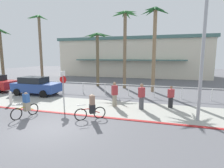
{
  "coord_description": "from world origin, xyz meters",
  "views": [
    {
      "loc": [
        5.31,
        -7.39,
        3.58
      ],
      "look_at": [
        1.42,
        6.0,
        1.42
      ],
      "focal_mm": 28.61,
      "sensor_mm": 36.0,
      "label": 1
    }
  ],
  "objects_px": {
    "palm_tree_3": "(125,30)",
    "cyclist_yellow_1": "(26,105)",
    "cyclist_red_0": "(91,107)",
    "pedestrian_0": "(171,98)",
    "car_blue_1": "(36,86)",
    "palm_tree_0": "(0,44)",
    "palm_tree_2": "(97,45)",
    "pedestrian_1": "(141,97)",
    "stop_sign_bike_lane": "(63,84)",
    "bollard_0": "(11,98)",
    "palm_tree_4": "(155,30)",
    "streetlight_curb": "(204,43)",
    "pedestrian_2": "(115,95)",
    "palm_tree_1": "(39,35)"
  },
  "relations": [
    {
      "from": "palm_tree_0",
      "to": "bollard_0",
      "type": "bearing_deg",
      "value": -40.67
    },
    {
      "from": "car_blue_1",
      "to": "stop_sign_bike_lane",
      "type": "bearing_deg",
      "value": -31.71
    },
    {
      "from": "palm_tree_4",
      "to": "pedestrian_0",
      "type": "xyz_separation_m",
      "value": [
        1.55,
        -5.66,
        -5.44
      ]
    },
    {
      "from": "stop_sign_bike_lane",
      "to": "cyclist_red_0",
      "type": "relative_size",
      "value": 1.67
    },
    {
      "from": "car_blue_1",
      "to": "palm_tree_4",
      "type": "bearing_deg",
      "value": 23.85
    },
    {
      "from": "streetlight_curb",
      "to": "palm_tree_1",
      "type": "relative_size",
      "value": 0.82
    },
    {
      "from": "pedestrian_0",
      "to": "bollard_0",
      "type": "bearing_deg",
      "value": -168.26
    },
    {
      "from": "pedestrian_2",
      "to": "palm_tree_0",
      "type": "bearing_deg",
      "value": 160.61
    },
    {
      "from": "bollard_0",
      "to": "palm_tree_2",
      "type": "height_order",
      "value": "palm_tree_2"
    },
    {
      "from": "stop_sign_bike_lane",
      "to": "pedestrian_0",
      "type": "xyz_separation_m",
      "value": [
        7.3,
        1.89,
        -0.96
      ]
    },
    {
      "from": "palm_tree_4",
      "to": "cyclist_yellow_1",
      "type": "distance_m",
      "value": 13.29
    },
    {
      "from": "car_blue_1",
      "to": "pedestrian_0",
      "type": "distance_m",
      "value": 12.07
    },
    {
      "from": "cyclist_red_0",
      "to": "palm_tree_0",
      "type": "bearing_deg",
      "value": 151.2
    },
    {
      "from": "pedestrian_1",
      "to": "pedestrian_2",
      "type": "relative_size",
      "value": 0.99
    },
    {
      "from": "cyclist_yellow_1",
      "to": "pedestrian_1",
      "type": "height_order",
      "value": "pedestrian_1"
    },
    {
      "from": "cyclist_red_0",
      "to": "pedestrian_0",
      "type": "bearing_deg",
      "value": 39.59
    },
    {
      "from": "stop_sign_bike_lane",
      "to": "cyclist_red_0",
      "type": "bearing_deg",
      "value": -31.94
    },
    {
      "from": "palm_tree_3",
      "to": "cyclist_yellow_1",
      "type": "bearing_deg",
      "value": -107.69
    },
    {
      "from": "palm_tree_4",
      "to": "car_blue_1",
      "type": "bearing_deg",
      "value": -156.15
    },
    {
      "from": "stop_sign_bike_lane",
      "to": "bollard_0",
      "type": "xyz_separation_m",
      "value": [
        -4.22,
        -0.51,
        -1.16
      ]
    },
    {
      "from": "palm_tree_3",
      "to": "pedestrian_0",
      "type": "xyz_separation_m",
      "value": [
        4.78,
        -6.85,
        -5.74
      ]
    },
    {
      "from": "streetlight_curb",
      "to": "pedestrian_0",
      "type": "distance_m",
      "value": 4.54
    },
    {
      "from": "bollard_0",
      "to": "pedestrian_1",
      "type": "distance_m",
      "value": 9.71
    },
    {
      "from": "pedestrian_1",
      "to": "palm_tree_0",
      "type": "bearing_deg",
      "value": 162.11
    },
    {
      "from": "car_blue_1",
      "to": "cyclist_yellow_1",
      "type": "bearing_deg",
      "value": -55.77
    },
    {
      "from": "palm_tree_1",
      "to": "pedestrian_1",
      "type": "bearing_deg",
      "value": -31.82
    },
    {
      "from": "bollard_0",
      "to": "palm_tree_3",
      "type": "distance_m",
      "value": 12.89
    },
    {
      "from": "car_blue_1",
      "to": "pedestrian_0",
      "type": "height_order",
      "value": "car_blue_1"
    },
    {
      "from": "car_blue_1",
      "to": "palm_tree_1",
      "type": "bearing_deg",
      "value": 123.99
    },
    {
      "from": "bollard_0",
      "to": "streetlight_curb",
      "type": "height_order",
      "value": "streetlight_curb"
    },
    {
      "from": "palm_tree_1",
      "to": "car_blue_1",
      "type": "distance_m",
      "value": 10.47
    },
    {
      "from": "palm_tree_4",
      "to": "pedestrian_2",
      "type": "relative_size",
      "value": 4.63
    },
    {
      "from": "palm_tree_2",
      "to": "cyclist_yellow_1",
      "type": "distance_m",
      "value": 12.37
    },
    {
      "from": "pedestrian_0",
      "to": "car_blue_1",
      "type": "bearing_deg",
      "value": 175.09
    },
    {
      "from": "palm_tree_1",
      "to": "car_blue_1",
      "type": "relative_size",
      "value": 2.07
    },
    {
      "from": "palm_tree_4",
      "to": "streetlight_curb",
      "type": "bearing_deg",
      "value": -70.0
    },
    {
      "from": "pedestrian_0",
      "to": "pedestrian_2",
      "type": "bearing_deg",
      "value": -168.18
    },
    {
      "from": "palm_tree_0",
      "to": "pedestrian_1",
      "type": "height_order",
      "value": "palm_tree_0"
    },
    {
      "from": "palm_tree_0",
      "to": "palm_tree_4",
      "type": "height_order",
      "value": "palm_tree_4"
    },
    {
      "from": "car_blue_1",
      "to": "cyclist_red_0",
      "type": "bearing_deg",
      "value": -31.8
    },
    {
      "from": "palm_tree_0",
      "to": "palm_tree_2",
      "type": "distance_m",
      "value": 12.03
    },
    {
      "from": "palm_tree_0",
      "to": "pedestrian_2",
      "type": "height_order",
      "value": "palm_tree_0"
    },
    {
      "from": "bollard_0",
      "to": "palm_tree_0",
      "type": "distance_m",
      "value": 12.06
    },
    {
      "from": "pedestrian_2",
      "to": "palm_tree_4",
      "type": "bearing_deg",
      "value": 70.46
    },
    {
      "from": "palm_tree_3",
      "to": "cyclist_yellow_1",
      "type": "relative_size",
      "value": 4.74
    },
    {
      "from": "stop_sign_bike_lane",
      "to": "streetlight_curb",
      "type": "distance_m",
      "value": 9.1
    },
    {
      "from": "bollard_0",
      "to": "pedestrian_1",
      "type": "relative_size",
      "value": 0.56
    },
    {
      "from": "palm_tree_4",
      "to": "pedestrian_1",
      "type": "relative_size",
      "value": 4.66
    },
    {
      "from": "palm_tree_0",
      "to": "pedestrian_0",
      "type": "bearing_deg",
      "value": -13.7
    },
    {
      "from": "palm_tree_2",
      "to": "car_blue_1",
      "type": "height_order",
      "value": "palm_tree_2"
    }
  ]
}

